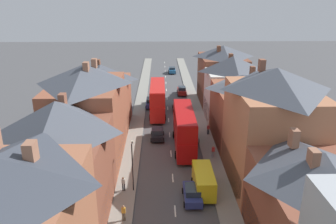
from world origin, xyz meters
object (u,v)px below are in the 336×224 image
double_decker_bus_mid_street (158,99)px  car_near_blue (172,70)px  car_parked_left_a (192,134)px  delivery_van (204,180)px  car_mid_white (185,105)px  double_decker_bus_lead (184,129)px  car_parked_left_b (151,102)px  car_near_silver (182,91)px  pedestrian_mid_left (124,212)px  pedestrian_mid_right (123,183)px  street_lamp (133,163)px  car_mid_black (157,133)px  car_parked_right_b (178,106)px  car_far_grey (192,193)px  pedestrian_far_right (208,129)px  pedestrian_far_left (213,151)px

double_decker_bus_mid_street → car_near_blue: double_decker_bus_mid_street is taller
car_parked_left_a → delivery_van: delivery_van is taller
car_mid_white → car_parked_left_a: bearing=-90.0°
double_decker_bus_lead → car_parked_left_b: 18.07m
car_near_silver → pedestrian_mid_left: pedestrian_mid_left is taller
pedestrian_mid_right → street_lamp: street_lamp is taller
car_mid_black → car_parked_left_b: (-1.30, 14.27, 0.02)m
street_lamp → car_parked_right_b: bearing=76.5°
double_decker_bus_mid_street → street_lamp: bearing=-96.0°
car_mid_white → delivery_van: size_ratio=0.74×
car_near_blue → street_lamp: size_ratio=0.70×
double_decker_bus_lead → car_mid_white: bearing=85.2°
street_lamp → car_parked_left_a: bearing=60.1°
car_far_grey → car_parked_left_a: bearing=85.0°
car_far_grey → pedestrian_mid_left: size_ratio=2.42×
pedestrian_mid_right → double_decker_bus_lead: bearing=55.5°
double_decker_bus_mid_street → car_parked_left_a: size_ratio=2.76×
car_parked_left_a → car_parked_left_b: (-6.20, 14.57, 0.03)m
car_parked_right_b → pedestrian_far_right: size_ratio=2.44×
pedestrian_mid_right → pedestrian_far_right: 18.04m
double_decker_bus_lead → street_lamp: bearing=-121.0°
car_parked_left_b → car_parked_right_b: car_parked_right_b is taller
pedestrian_far_left → street_lamp: size_ratio=0.29×
street_lamp → double_decker_bus_lead: bearing=59.0°
double_decker_bus_mid_street → pedestrian_far_right: size_ratio=6.71×
double_decker_bus_mid_street → car_mid_black: 10.42m
car_parked_right_b → street_lamp: bearing=-103.5°
car_near_blue → car_mid_white: (1.30, -28.53, -0.04)m
car_parked_left_a → pedestrian_mid_right: pedestrian_mid_right is taller
car_mid_white → car_parked_right_b: 1.43m
car_near_silver → car_mid_white: (-0.00, -9.13, -0.05)m
car_near_silver → pedestrian_mid_right: 36.04m
car_mid_black → car_parked_left_b: 14.33m
delivery_van → pedestrian_mid_right: 8.37m
pedestrian_far_left → pedestrian_far_right: size_ratio=1.00×
delivery_van → pedestrian_mid_left: delivery_van is taller
double_decker_bus_mid_street → double_decker_bus_lead: bearing=-74.8°
double_decker_bus_mid_street → pedestrian_mid_left: double_decker_bus_mid_street is taller
double_decker_bus_mid_street → car_mid_black: (0.01, -10.22, -2.00)m
double_decker_bus_mid_street → car_parked_right_b: size_ratio=2.75×
car_near_blue → car_far_grey: size_ratio=1.00×
double_decker_bus_mid_street → pedestrian_mid_right: (-3.46, -23.50, -1.78)m
double_decker_bus_mid_street → car_mid_white: 5.83m
double_decker_bus_lead → car_parked_right_b: (0.01, 15.08, -1.97)m
car_near_silver → double_decker_bus_mid_street: bearing=-113.0°
car_mid_black → pedestrian_mid_left: (-2.95, -18.14, 0.21)m
car_far_grey → pedestrian_far_right: size_ratio=2.42×
car_near_blue → pedestrian_far_right: (3.85, -40.09, 0.19)m
double_decker_bus_mid_street → car_parked_right_b: (3.61, 1.83, -1.97)m
car_parked_right_b → pedestrian_mid_left: bearing=-102.2°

